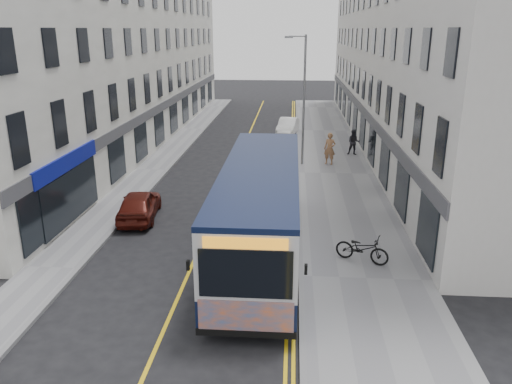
% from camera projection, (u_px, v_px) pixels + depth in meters
% --- Properties ---
extents(ground, '(140.00, 140.00, 0.00)m').
position_uv_depth(ground, '(194.00, 260.00, 18.84)').
color(ground, black).
rests_on(ground, ground).
extents(pavement_east, '(4.50, 64.00, 0.12)m').
position_uv_depth(pavement_east, '(336.00, 174.00, 29.76)').
color(pavement_east, gray).
rests_on(pavement_east, ground).
extents(pavement_west, '(2.00, 64.00, 0.12)m').
position_uv_depth(pavement_west, '(151.00, 170.00, 30.55)').
color(pavement_west, gray).
rests_on(pavement_west, ground).
extents(kerb_east, '(0.18, 64.00, 0.13)m').
position_uv_depth(kerb_east, '(298.00, 173.00, 29.91)').
color(kerb_east, slate).
rests_on(kerb_east, ground).
extents(kerb_west, '(0.18, 64.00, 0.13)m').
position_uv_depth(kerb_west, '(167.00, 171.00, 30.47)').
color(kerb_west, slate).
rests_on(kerb_west, ground).
extents(road_centre_line, '(0.12, 64.00, 0.01)m').
position_uv_depth(road_centre_line, '(232.00, 173.00, 30.21)').
color(road_centre_line, yellow).
rests_on(road_centre_line, ground).
extents(road_dbl_yellow_inner, '(0.10, 64.00, 0.01)m').
position_uv_depth(road_dbl_yellow_inner, '(291.00, 174.00, 29.96)').
color(road_dbl_yellow_inner, yellow).
rests_on(road_dbl_yellow_inner, ground).
extents(road_dbl_yellow_outer, '(0.10, 64.00, 0.01)m').
position_uv_depth(road_dbl_yellow_outer, '(294.00, 174.00, 29.95)').
color(road_dbl_yellow_outer, yellow).
rests_on(road_dbl_yellow_outer, ground).
extents(terrace_east, '(6.00, 46.00, 13.00)m').
position_uv_depth(terrace_east, '(404.00, 55.00, 35.92)').
color(terrace_east, silver).
rests_on(terrace_east, ground).
extents(terrace_west, '(6.00, 46.00, 13.00)m').
position_uv_depth(terrace_west, '(126.00, 54.00, 37.35)').
color(terrace_west, white).
rests_on(terrace_west, ground).
extents(streetlamp, '(1.32, 0.18, 8.00)m').
position_uv_depth(streetlamp, '(303.00, 96.00, 30.45)').
color(streetlamp, gray).
rests_on(streetlamp, ground).
extents(city_bus, '(2.82, 12.11, 3.52)m').
position_uv_depth(city_bus, '(261.00, 207.00, 18.77)').
color(city_bus, black).
rests_on(city_bus, ground).
extents(bicycle, '(2.10, 1.45, 1.05)m').
position_uv_depth(bicycle, '(362.00, 248.00, 18.27)').
color(bicycle, black).
rests_on(bicycle, pavement_east).
extents(pedestrian_near, '(0.84, 0.67, 2.00)m').
position_uv_depth(pedestrian_near, '(330.00, 149.00, 31.43)').
color(pedestrian_near, '#9B6A46').
rests_on(pedestrian_near, pavement_east).
extents(pedestrian_far, '(0.90, 0.73, 1.73)m').
position_uv_depth(pedestrian_far, '(354.00, 142.00, 33.81)').
color(pedestrian_far, black).
rests_on(pedestrian_far, pavement_east).
extents(car_white, '(1.92, 4.17, 1.32)m').
position_uv_depth(car_white, '(288.00, 126.00, 41.11)').
color(car_white, white).
rests_on(car_white, ground).
extents(car_maroon, '(2.02, 4.10, 1.34)m').
position_uv_depth(car_maroon, '(139.00, 205.00, 22.75)').
color(car_maroon, '#4F140D').
rests_on(car_maroon, ground).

